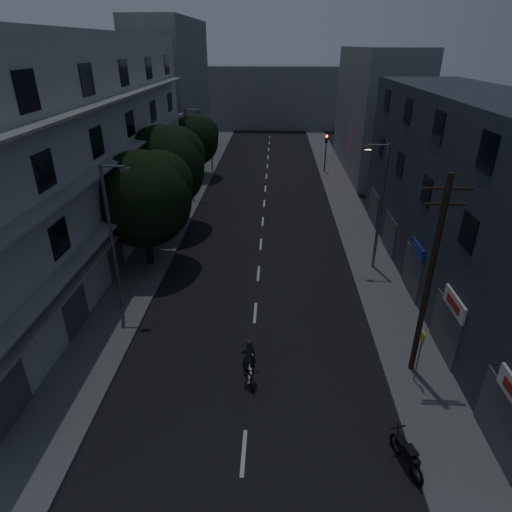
# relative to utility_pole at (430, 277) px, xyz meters

# --- Properties ---
(ground) EXTENTS (160.00, 160.00, 0.00)m
(ground) POSITION_rel_utility_pole_xyz_m (-7.25, 18.32, -4.87)
(ground) COLOR black
(ground) RESTS_ON ground
(sidewalk_left) EXTENTS (3.00, 90.00, 0.15)m
(sidewalk_left) POSITION_rel_utility_pole_xyz_m (-14.75, 18.32, -4.79)
(sidewalk_left) COLOR #565659
(sidewalk_left) RESTS_ON ground
(sidewalk_right) EXTENTS (3.00, 90.00, 0.15)m
(sidewalk_right) POSITION_rel_utility_pole_xyz_m (0.25, 18.32, -4.79)
(sidewalk_right) COLOR #565659
(sidewalk_right) RESTS_ON ground
(lane_markings) EXTENTS (0.15, 60.50, 0.01)m
(lane_markings) POSITION_rel_utility_pole_xyz_m (-7.25, 24.57, -4.86)
(lane_markings) COLOR beige
(lane_markings) RESTS_ON ground
(building_left) EXTENTS (7.00, 36.00, 14.00)m
(building_left) POSITION_rel_utility_pole_xyz_m (-19.23, 11.32, 2.13)
(building_left) COLOR #ACADA8
(building_left) RESTS_ON ground
(building_right) EXTENTS (6.19, 28.00, 11.00)m
(building_right) POSITION_rel_utility_pole_xyz_m (4.74, 7.31, 0.63)
(building_right) COLOR #2A2E39
(building_right) RESTS_ON ground
(building_far_left) EXTENTS (6.00, 20.00, 16.00)m
(building_far_left) POSITION_rel_utility_pole_xyz_m (-19.25, 41.32, 3.13)
(building_far_left) COLOR slate
(building_far_left) RESTS_ON ground
(building_far_right) EXTENTS (6.00, 20.00, 13.00)m
(building_far_right) POSITION_rel_utility_pole_xyz_m (4.75, 35.32, 1.63)
(building_far_right) COLOR slate
(building_far_right) RESTS_ON ground
(building_far_end) EXTENTS (24.00, 8.00, 10.00)m
(building_far_end) POSITION_rel_utility_pole_xyz_m (-7.25, 63.32, 0.13)
(building_far_end) COLOR slate
(building_far_end) RESTS_ON ground
(tree_near) EXTENTS (6.08, 6.08, 7.50)m
(tree_near) POSITION_rel_utility_pole_xyz_m (-14.44, 9.77, -0.03)
(tree_near) COLOR black
(tree_near) RESTS_ON sidewalk_left
(tree_mid) EXTENTS (6.38, 6.38, 7.85)m
(tree_mid) POSITION_rel_utility_pole_xyz_m (-14.77, 16.31, 0.18)
(tree_mid) COLOR black
(tree_mid) RESTS_ON sidewalk_left
(tree_far) EXTENTS (5.18, 5.18, 6.40)m
(tree_far) POSITION_rel_utility_pole_xyz_m (-14.97, 30.76, -0.71)
(tree_far) COLOR black
(tree_far) RESTS_ON sidewalk_left
(traffic_signal_far_right) EXTENTS (0.28, 0.37, 4.10)m
(traffic_signal_far_right) POSITION_rel_utility_pole_xyz_m (-0.65, 33.20, -1.77)
(traffic_signal_far_right) COLOR black
(traffic_signal_far_right) RESTS_ON sidewalk_right
(traffic_signal_far_left) EXTENTS (0.28, 0.37, 4.10)m
(traffic_signal_far_left) POSITION_rel_utility_pole_xyz_m (-13.56, 33.12, -1.77)
(traffic_signal_far_left) COLOR black
(traffic_signal_far_left) RESTS_ON sidewalk_left
(street_lamp_left_near) EXTENTS (1.51, 0.25, 8.00)m
(street_lamp_left_near) POSITION_rel_utility_pole_xyz_m (-14.56, 4.47, -0.27)
(street_lamp_left_near) COLOR slate
(street_lamp_left_near) RESTS_ON sidewalk_left
(street_lamp_right) EXTENTS (1.51, 0.25, 8.00)m
(street_lamp_right) POSITION_rel_utility_pole_xyz_m (0.12, 9.89, -0.27)
(street_lamp_right) COLOR slate
(street_lamp_right) RESTS_ON sidewalk_right
(street_lamp_left_far) EXTENTS (1.51, 0.25, 8.00)m
(street_lamp_left_far) POSITION_rel_utility_pole_xyz_m (-14.28, 24.08, -0.27)
(street_lamp_left_far) COLOR #5A5B62
(street_lamp_left_far) RESTS_ON sidewalk_left
(utility_pole) EXTENTS (1.80, 0.24, 9.00)m
(utility_pole) POSITION_rel_utility_pole_xyz_m (0.00, 0.00, 0.00)
(utility_pole) COLOR black
(utility_pole) RESTS_ON sidewalk_right
(bus_stop_sign) EXTENTS (0.06, 0.35, 2.52)m
(bus_stop_sign) POSITION_rel_utility_pole_xyz_m (-0.09, -0.79, -2.98)
(bus_stop_sign) COLOR #595B60
(bus_stop_sign) RESTS_ON sidewalk_right
(motorcycle) EXTENTS (0.84, 1.97, 1.30)m
(motorcycle) POSITION_rel_utility_pole_xyz_m (-1.57, -4.94, -4.35)
(motorcycle) COLOR black
(motorcycle) RESTS_ON ground
(cyclist) EXTENTS (1.17, 1.90, 2.27)m
(cyclist) POSITION_rel_utility_pole_xyz_m (-7.28, -1.03, -4.10)
(cyclist) COLOR black
(cyclist) RESTS_ON ground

